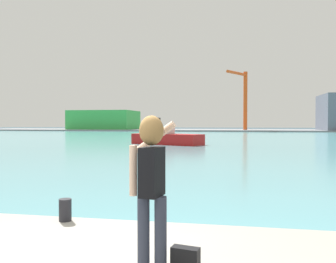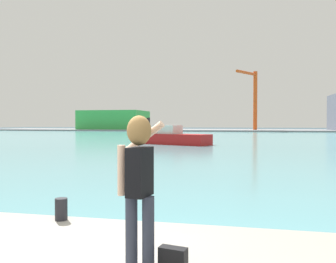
{
  "view_description": "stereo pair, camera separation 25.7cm",
  "coord_description": "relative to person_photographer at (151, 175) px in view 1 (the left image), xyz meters",
  "views": [
    {
      "loc": [
        1.89,
        -3.77,
        2.15
      ],
      "look_at": [
        0.24,
        4.9,
        1.93
      ],
      "focal_mm": 38.0,
      "sensor_mm": 36.0,
      "label": 1
    },
    {
      "loc": [
        2.14,
        -3.72,
        2.15
      ],
      "look_at": [
        0.24,
        4.9,
        1.93
      ],
      "focal_mm": 38.0,
      "sensor_mm": 36.0,
      "label": 2
    }
  ],
  "objects": [
    {
      "name": "ground_plane",
      "position": [
        -0.95,
        49.85,
        -1.56
      ],
      "size": [
        220.0,
        220.0,
        0.0
      ],
      "primitive_type": "plane",
      "color": "#334751"
    },
    {
      "name": "far_shore_dock",
      "position": [
        -0.95,
        91.85,
        -1.36
      ],
      "size": [
        140.0,
        20.0,
        0.38
      ],
      "primitive_type": "cube",
      "color": "gray",
      "rests_on": "ground_plane"
    },
    {
      "name": "boat_moored",
      "position": [
        -5.87,
        30.7,
        -0.85
      ],
      "size": [
        7.59,
        5.02,
        1.9
      ],
      "rotation": [
        0.0,
        0.0,
        -0.41
      ],
      "color": "#B21919",
      "rests_on": "harbor_water"
    },
    {
      "name": "person_photographer",
      "position": [
        0.0,
        0.0,
        0.0
      ],
      "size": [
        0.53,
        0.56,
        1.74
      ],
      "rotation": [
        0.0,
        0.0,
        1.4
      ],
      "color": "#2D3342",
      "rests_on": "quay_promenade"
    },
    {
      "name": "harbor_bollard",
      "position": [
        -1.88,
        1.61,
        -0.88
      ],
      "size": [
        0.21,
        0.21,
        0.37
      ],
      "primitive_type": "cylinder",
      "color": "black",
      "rests_on": "quay_promenade"
    },
    {
      "name": "port_crane",
      "position": [
        2.93,
        88.19,
        7.7
      ],
      "size": [
        5.2,
        8.15,
        14.81
      ],
      "color": "#D84C19",
      "rests_on": "far_shore_dock"
    },
    {
      "name": "harbor_water",
      "position": [
        -0.95,
        51.85,
        -1.55
      ],
      "size": [
        140.0,
        100.0,
        0.02
      ],
      "primitive_type": "cube",
      "color": "#599EA8",
      "rests_on": "ground_plane"
    },
    {
      "name": "warehouse_left",
      "position": [
        -35.66,
        92.09,
        1.43
      ],
      "size": [
        17.28,
        13.87,
        5.2
      ],
      "primitive_type": "cube",
      "color": "green",
      "rests_on": "far_shore_dock"
    },
    {
      "name": "handbag",
      "position": [
        0.39,
        0.05,
        -0.95
      ],
      "size": [
        0.34,
        0.2,
        0.24
      ],
      "primitive_type": "cube",
      "rotation": [
        0.0,
        0.0,
        -0.21
      ],
      "color": "black",
      "rests_on": "quay_promenade"
    }
  ]
}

